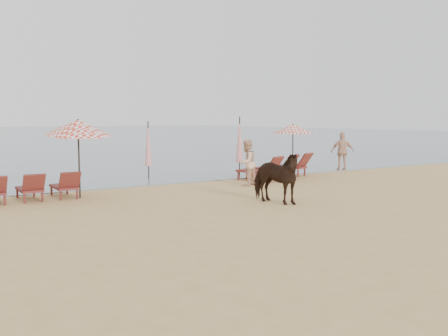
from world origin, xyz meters
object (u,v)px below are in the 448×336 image
object	(u,v)px
umbrella_open_left_b	(78,127)
beachgoer_right_b	(342,151)
lounger_cluster_left	(12,189)
cow	(275,178)
umbrella_closed_left	(148,144)
lounger_cluster_right	(278,167)
beachgoer_right_a	(247,163)
umbrella_open_right	(293,129)
umbrella_closed_right	(240,140)

from	to	relation	value
umbrella_open_left_b	beachgoer_right_b	xyz separation A→B (m)	(13.29, 1.55, -1.33)
lounger_cluster_left	cow	bearing A→B (deg)	-33.20
beachgoer_right_b	umbrella_open_left_b	bearing A→B (deg)	40.40
umbrella_closed_left	lounger_cluster_right	bearing A→B (deg)	-26.72
umbrella_closed_left	beachgoer_right_a	bearing A→B (deg)	-55.37
umbrella_open_left_b	umbrella_closed_left	size ratio (longest dim) A/B	1.08
lounger_cluster_left	umbrella_open_right	distance (m)	12.21
umbrella_closed_right	beachgoer_right_b	bearing A→B (deg)	-4.92
lounger_cluster_left	beachgoer_right_b	bearing A→B (deg)	5.00
umbrella_open_right	umbrella_closed_right	bearing A→B (deg)	143.87
umbrella_closed_left	lounger_cluster_left	bearing A→B (deg)	-152.68
lounger_cluster_left	umbrella_closed_left	xyz separation A→B (m)	(5.77, 2.98, 1.08)
umbrella_open_left_b	beachgoer_right_a	bearing A→B (deg)	18.88
umbrella_closed_left	beachgoer_right_a	xyz separation A→B (m)	(2.48, -3.59, -0.63)
umbrella_open_left_b	beachgoer_right_b	world-z (taller)	umbrella_open_left_b
lounger_cluster_left	umbrella_closed_left	size ratio (longest dim) A/B	1.57
lounger_cluster_right	umbrella_open_right	size ratio (longest dim) A/B	1.59
cow	beachgoer_right_a	bearing A→B (deg)	51.92
lounger_cluster_right	umbrella_closed_left	bearing A→B (deg)	133.07
lounger_cluster_right	cow	bearing A→B (deg)	-149.24
umbrella_closed_right	lounger_cluster_right	bearing A→B (deg)	-51.95
umbrella_open_left_b	cow	size ratio (longest dim) A/B	1.41
lounger_cluster_left	umbrella_open_right	xyz separation A→B (m)	(12.03, 1.23, 1.66)
beachgoer_right_a	beachgoer_right_b	xyz separation A→B (m)	(7.06, 2.00, 0.06)
umbrella_open_right	beachgoer_right_a	bearing A→B (deg)	-175.32
umbrella_closed_left	cow	size ratio (longest dim) A/B	1.32
lounger_cluster_right	umbrella_open_right	world-z (taller)	umbrella_open_right
umbrella_closed_right	beachgoer_right_b	world-z (taller)	umbrella_closed_right
umbrella_open_right	umbrella_closed_left	size ratio (longest dim) A/B	0.95
umbrella_closed_right	beachgoer_right_a	xyz separation A→B (m)	(-1.33, -2.49, -0.74)
cow	umbrella_closed_right	bearing A→B (deg)	49.68
cow	beachgoer_right_b	xyz separation A→B (m)	(8.61, 5.74, 0.16)
umbrella_open_right	beachgoer_right_b	size ratio (longest dim) A/B	1.23
umbrella_closed_left	umbrella_open_left_b	bearing A→B (deg)	-140.12
umbrella_open_right	umbrella_closed_right	world-z (taller)	umbrella_closed_right
beachgoer_right_b	umbrella_closed_right	bearing A→B (deg)	28.82
umbrella_closed_left	cow	distance (m)	7.42
lounger_cluster_right	cow	size ratio (longest dim) A/B	1.98
umbrella_closed_right	cow	distance (m)	6.92
umbrella_closed_right	lounger_cluster_left	bearing A→B (deg)	-168.87
umbrella_open_right	beachgoer_right_a	xyz separation A→B (m)	(-3.78, -1.84, -1.21)
umbrella_open_left_b	cow	distance (m)	6.45
beachgoer_right_a	lounger_cluster_left	bearing A→B (deg)	-25.22
umbrella_open_right	beachgoer_right_b	bearing A→B (deg)	-18.54
lounger_cluster_left	umbrella_open_right	size ratio (longest dim) A/B	1.66
lounger_cluster_left	cow	xyz separation A→B (m)	(6.69, -4.34, 0.36)
cow	lounger_cluster_left	bearing A→B (deg)	131.57
umbrella_open_left_b	umbrella_closed_right	bearing A→B (deg)	38.09
lounger_cluster_left	umbrella_open_left_b	size ratio (longest dim) A/B	1.46
lounger_cluster_left	umbrella_closed_right	distance (m)	9.84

